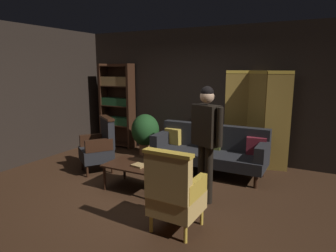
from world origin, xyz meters
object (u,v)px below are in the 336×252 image
Objects in this scene: armchair_wing_left at (99,146)px; velvet_couch at (210,149)px; armchair_gilt_accent at (175,193)px; potted_plant at (145,131)px; standing_figure at (206,134)px; bookshelf at (118,104)px; folding_screen at (256,118)px; coffee_table at (137,167)px; book_tan_leather at (139,165)px.

velvet_couch is at bearing 26.80° from armchair_wing_left.
potted_plant is (-2.06, 2.63, 0.04)m from armchair_gilt_accent.
bookshelf is at bearing 147.08° from standing_figure.
folding_screen reaches higher than coffee_table.
coffee_table is (1.95, -2.09, -0.71)m from bookshelf.
bookshelf is 3.02m from book_tan_leather.
folding_screen is at bearing 57.60° from book_tan_leather.
standing_figure is 1.84× the size of potted_plant.
coffee_table is at bearing -46.96° from bookshelf.
folding_screen reaches higher than potted_plant.
armchair_gilt_accent is 3.34m from potted_plant.
armchair_wing_left is at bearing 158.81° from book_tan_leather.
folding_screen reaches higher than armchair_gilt_accent.
folding_screen is 1.83× the size of armchair_wing_left.
armchair_gilt_accent is 1.08m from standing_figure.
coffee_table is at bearing 142.36° from book_tan_leather.
armchair_gilt_accent reaches higher than coffee_table.
bookshelf reaches higher than velvet_couch.
potted_plant is at bearing 141.07° from standing_figure.
bookshelf is 1.18m from potted_plant.
potted_plant is (0.99, -0.31, -0.55)m from bookshelf.
standing_figure is at bearing -73.05° from velvet_couch.
book_tan_leather is at bearing -21.19° from armchair_wing_left.
standing_figure is 2.73m from potted_plant.
velvet_couch is at bearing 99.08° from armchair_gilt_accent.
book_tan_leather is (-1.35, -2.12, -0.55)m from folding_screen.
folding_screen reaches higher than book_tan_leather.
folding_screen is 2.05× the size of potted_plant.
folding_screen is at bearing 33.09° from armchair_wing_left.
armchair_gilt_accent is at bearing -91.92° from standing_figure.
folding_screen is 1.83× the size of armchair_gilt_accent.
coffee_table is at bearing -61.78° from potted_plant.
coffee_table is 1.40m from armchair_gilt_accent.
potted_plant is 2.11m from book_tan_leather.
standing_figure is 8.20× the size of book_tan_leather.
velvet_couch is 1.54m from coffee_table.
bookshelf reaches higher than armchair_wing_left.
armchair_wing_left reaches higher than coffee_table.
velvet_couch is 2.29× the size of potted_plant.
armchair_wing_left is at bearing -63.72° from bookshelf.
standing_figure reaches higher than coffee_table.
armchair_gilt_accent is 1.29m from book_tan_leather.
bookshelf reaches higher than book_tan_leather.
armchair_gilt_accent is at bearing -80.92° from velvet_couch.
folding_screen reaches higher than velvet_couch.
potted_plant is (-0.95, 1.78, 0.16)m from coffee_table.
armchair_gilt_accent is at bearing -37.65° from book_tan_leather.
armchair_wing_left is (0.83, -1.68, -0.59)m from bookshelf.
potted_plant is at bearing -17.27° from bookshelf.
book_tan_leather is at bearing -37.64° from coffee_table.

